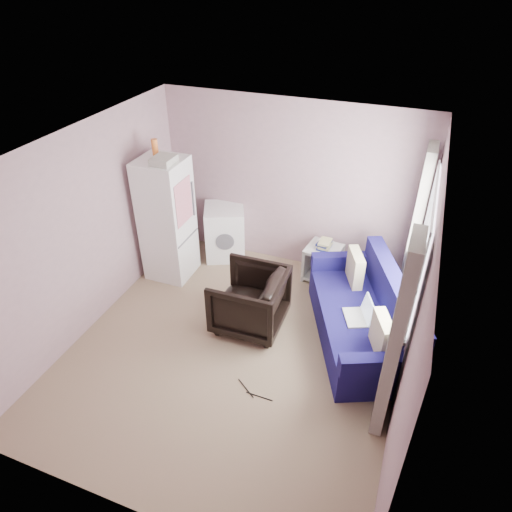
{
  "coord_description": "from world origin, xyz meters",
  "views": [
    {
      "loc": [
        1.67,
        -3.65,
        4.04
      ],
      "look_at": [
        0.05,
        0.6,
        1.0
      ],
      "focal_mm": 32.0,
      "sensor_mm": 36.0,
      "label": 1
    }
  ],
  "objects_px": {
    "fridge": "(167,219)",
    "armchair": "(249,298)",
    "washing_machine": "(225,231)",
    "sofa": "(364,318)",
    "side_table": "(323,261)"
  },
  "relations": [
    {
      "from": "sofa",
      "to": "side_table",
      "type": "bearing_deg",
      "value": 102.5
    },
    {
      "from": "armchair",
      "to": "fridge",
      "type": "xyz_separation_m",
      "value": [
        -1.51,
        0.67,
        0.48
      ]
    },
    {
      "from": "fridge",
      "to": "sofa",
      "type": "distance_m",
      "value": 3.0
    },
    {
      "from": "washing_machine",
      "to": "sofa",
      "type": "relative_size",
      "value": 0.38
    },
    {
      "from": "armchair",
      "to": "sofa",
      "type": "distance_m",
      "value": 1.43
    },
    {
      "from": "washing_machine",
      "to": "side_table",
      "type": "xyz_separation_m",
      "value": [
        1.58,
        -0.06,
        -0.13
      ]
    },
    {
      "from": "fridge",
      "to": "sofa",
      "type": "height_order",
      "value": "fridge"
    },
    {
      "from": "armchair",
      "to": "fridge",
      "type": "bearing_deg",
      "value": -115.29
    },
    {
      "from": "fridge",
      "to": "armchair",
      "type": "bearing_deg",
      "value": -24.32
    },
    {
      "from": "fridge",
      "to": "sofa",
      "type": "relative_size",
      "value": 0.92
    },
    {
      "from": "side_table",
      "to": "sofa",
      "type": "height_order",
      "value": "sofa"
    },
    {
      "from": "fridge",
      "to": "side_table",
      "type": "relative_size",
      "value": 3.14
    },
    {
      "from": "fridge",
      "to": "washing_machine",
      "type": "height_order",
      "value": "fridge"
    },
    {
      "from": "washing_machine",
      "to": "sofa",
      "type": "distance_m",
      "value": 2.63
    },
    {
      "from": "fridge",
      "to": "side_table",
      "type": "height_order",
      "value": "fridge"
    }
  ]
}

